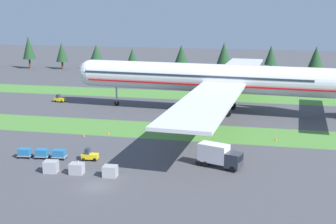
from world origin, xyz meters
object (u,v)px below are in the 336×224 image
at_px(ground_crew_marshaller, 210,147).
at_px(taxiway_marker_2, 108,133).
at_px(cargo_dolly_lead, 59,154).
at_px(taxiway_marker_0, 276,139).
at_px(catering_truck, 219,155).
at_px(uld_container_0, 51,167).
at_px(taxiway_marker_1, 84,135).
at_px(airliner, 222,78).
at_px(pushback_tractor, 59,99).
at_px(baggage_tug, 90,155).
at_px(ground_crew_loader, 79,166).
at_px(cargo_dolly_second, 42,153).
at_px(uld_container_2, 110,171).
at_px(cargo_dolly_third, 25,152).
at_px(uld_container_1, 77,168).

relative_size(ground_crew_marshaller, taxiway_marker_2, 3.24).
bearing_deg(cargo_dolly_lead, taxiway_marker_0, 112.19).
bearing_deg(taxiway_marker_0, catering_truck, -118.52).
relative_size(cargo_dolly_lead, uld_container_0, 1.16).
xyz_separation_m(catering_truck, taxiway_marker_1, (-26.61, 11.47, -1.68)).
xyz_separation_m(airliner, cargo_dolly_lead, (-22.53, -37.85, -7.00)).
relative_size(cargo_dolly_lead, pushback_tractor, 0.86).
distance_m(uld_container_0, taxiway_marker_2, 21.27).
bearing_deg(cargo_dolly_lead, baggage_tug, 90.00).
bearing_deg(ground_crew_loader, cargo_dolly_second, 16.75).
bearing_deg(pushback_tractor, baggage_tug, 34.76).
height_order(cargo_dolly_lead, ground_crew_loader, ground_crew_loader).
bearing_deg(cargo_dolly_second, ground_crew_marshaller, 102.43).
bearing_deg(uld_container_2, airliner, 74.64).
xyz_separation_m(cargo_dolly_second, pushback_tractor, (-15.98, 41.14, -0.10)).
xyz_separation_m(taxiway_marker_0, taxiway_marker_1, (-35.50, -4.89, -0.02)).
distance_m(cargo_dolly_second, pushback_tractor, 44.14).
distance_m(cargo_dolly_lead, taxiway_marker_2, 15.69).
distance_m(baggage_tug, cargo_dolly_third, 10.83).
bearing_deg(ground_crew_marshaller, catering_truck, -179.89).
bearing_deg(airliner, uld_container_2, 168.84).
bearing_deg(catering_truck, uld_container_0, -54.24).
xyz_separation_m(cargo_dolly_third, catering_truck, (31.39, 1.91, 1.03)).
height_order(airliner, ground_crew_marshaller, airliner).
distance_m(cargo_dolly_third, pushback_tractor, 43.42).
bearing_deg(cargo_dolly_lead, uld_container_1, 38.67).
bearing_deg(uld_container_0, airliner, 64.14).
relative_size(baggage_tug, uld_container_0, 1.35).
distance_m(baggage_tug, ground_crew_marshaller, 20.04).
bearing_deg(catering_truck, pushback_tractor, -112.41).
bearing_deg(baggage_tug, uld_container_2, 37.06).
xyz_separation_m(cargo_dolly_second, uld_container_0, (4.25, -5.56, -0.04)).
bearing_deg(cargo_dolly_lead, catering_truck, 88.09).
distance_m(ground_crew_loader, uld_container_0, 4.09).
xyz_separation_m(cargo_dolly_third, ground_crew_loader, (11.11, -4.32, 0.03)).
bearing_deg(taxiway_marker_0, baggage_tug, -149.58).
distance_m(pushback_tractor, uld_container_2, 55.11).
distance_m(cargo_dolly_lead, ground_crew_loader, 7.20).
bearing_deg(cargo_dolly_lead, airliner, 144.18).
xyz_separation_m(pushback_tractor, ground_crew_marshaller, (42.41, -32.82, 0.13)).
bearing_deg(cargo_dolly_lead, cargo_dolly_second, -90.00).
xyz_separation_m(airliner, ground_crew_loader, (-17.19, -42.67, -6.97)).
relative_size(uld_container_1, uld_container_2, 1.00).
relative_size(uld_container_0, taxiway_marker_2, 3.73).
bearing_deg(pushback_tractor, catering_truck, 52.61).
xyz_separation_m(ground_crew_loader, uld_container_1, (0.03, -0.78, -0.13)).
xyz_separation_m(airliner, uld_container_0, (-21.16, -43.66, -7.04)).
xyz_separation_m(cargo_dolly_second, ground_crew_loader, (8.23, -4.57, 0.03)).
distance_m(uld_container_1, taxiway_marker_0, 37.35).
relative_size(uld_container_2, taxiway_marker_2, 3.73).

